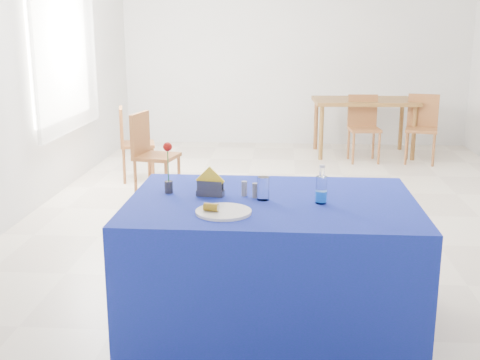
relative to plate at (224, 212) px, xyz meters
name	(u,v)px	position (x,y,z in m)	size (l,w,h in m)	color
floor	(298,213)	(0.45, 2.46, -0.77)	(7.00, 7.00, 0.00)	beige
room_shell	(303,20)	(0.45, 2.46, 0.98)	(7.00, 7.00, 7.00)	silver
window_pane	(60,41)	(-2.02, 3.26, 0.78)	(0.04, 1.50, 1.60)	white
curtain	(66,41)	(-1.95, 3.26, 0.78)	(0.04, 1.75, 1.85)	white
plate	(224,212)	(0.00, 0.00, 0.00)	(0.29, 0.29, 0.01)	silver
drinking_glass	(263,188)	(0.19, 0.27, 0.06)	(0.07, 0.07, 0.13)	white
salt_shaker	(244,189)	(0.08, 0.34, 0.04)	(0.03, 0.03, 0.09)	gray
pepper_shaker	(255,190)	(0.15, 0.30, 0.04)	(0.03, 0.03, 0.09)	slate
blue_table	(271,263)	(0.24, 0.27, -0.39)	(1.60, 1.10, 0.76)	navy
water_bottle	(321,191)	(0.51, 0.22, 0.06)	(0.06, 0.06, 0.21)	white
napkin_holder	(210,188)	(-0.11, 0.32, 0.04)	(0.16, 0.08, 0.17)	#3A3A3F
rose_vase	(168,168)	(-0.36, 0.37, 0.14)	(0.05, 0.05, 0.30)	#26262B
oak_table	(364,105)	(1.37, 5.22, -0.09)	(1.38, 0.92, 0.76)	brown
chair_bg_left	(363,123)	(1.33, 4.83, -0.28)	(0.41, 0.41, 0.85)	brown
chair_bg_right	(422,123)	(2.06, 4.81, -0.27)	(0.47, 0.47, 0.86)	brown
chair_win_a	(149,149)	(-1.04, 2.90, -0.27)	(0.46, 0.46, 0.87)	brown
chair_win_b	(130,139)	(-1.41, 3.59, -0.29)	(0.45, 0.45, 0.83)	brown
banana_pieces	(211,207)	(-0.06, -0.02, 0.03)	(0.08, 0.06, 0.04)	gold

